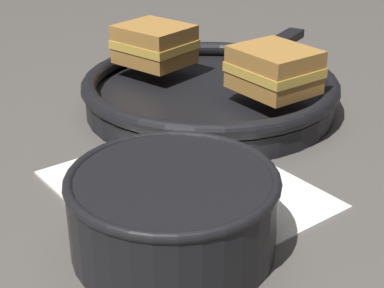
% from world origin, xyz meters
% --- Properties ---
extents(ground_plane, '(4.00, 4.00, 0.00)m').
position_xyz_m(ground_plane, '(0.00, 0.00, 0.00)').
color(ground_plane, '#56514C').
extents(napkin, '(0.22, 0.19, 0.00)m').
position_xyz_m(napkin, '(0.01, -0.04, 0.00)').
color(napkin, white).
rests_on(napkin, ground_plane).
extents(soup_bowl, '(0.16, 0.16, 0.06)m').
position_xyz_m(soup_bowl, '(0.08, -0.10, 0.04)').
color(soup_bowl, black).
rests_on(soup_bowl, ground_plane).
extents(spoon, '(0.15, 0.10, 0.01)m').
position_xyz_m(spoon, '(0.05, -0.06, 0.01)').
color(spoon, '#9E9EA3').
rests_on(spoon, napkin).
extents(skillet, '(0.30, 0.41, 0.04)m').
position_xyz_m(skillet, '(-0.12, 0.10, 0.02)').
color(skillet, black).
rests_on(skillet, ground_plane).
extents(sandwich_near_left, '(0.08, 0.07, 0.05)m').
position_xyz_m(sandwich_near_left, '(-0.04, 0.12, 0.07)').
color(sandwich_near_left, '#B27A38').
rests_on(sandwich_near_left, skillet).
extents(sandwich_near_right, '(0.10, 0.09, 0.05)m').
position_xyz_m(sandwich_near_right, '(-0.20, 0.08, 0.07)').
color(sandwich_near_right, '#B27A38').
rests_on(sandwich_near_right, skillet).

